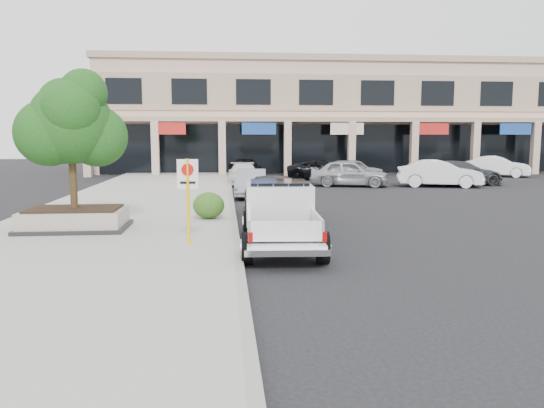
# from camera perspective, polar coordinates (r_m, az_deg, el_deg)

# --- Properties ---
(ground) EXTENTS (120.00, 120.00, 0.00)m
(ground) POSITION_cam_1_polar(r_m,az_deg,el_deg) (14.00, 2.65, -5.23)
(ground) COLOR black
(ground) RESTS_ON ground
(sidewalk) EXTENTS (8.00, 52.00, 0.15)m
(sidewalk) POSITION_cam_1_polar(r_m,az_deg,el_deg) (20.09, -15.53, -1.43)
(sidewalk) COLOR gray
(sidewalk) RESTS_ON ground
(curb) EXTENTS (0.20, 52.00, 0.15)m
(curb) POSITION_cam_1_polar(r_m,az_deg,el_deg) (19.76, -4.18, -1.32)
(curb) COLOR gray
(curb) RESTS_ON ground
(strip_mall) EXTENTS (40.55, 12.43, 9.50)m
(strip_mall) POSITION_cam_1_polar(r_m,az_deg,el_deg) (48.51, 6.66, 9.30)
(strip_mall) COLOR tan
(strip_mall) RESTS_ON ground
(planter) EXTENTS (3.20, 2.20, 0.68)m
(planter) POSITION_cam_1_polar(r_m,az_deg,el_deg) (17.62, -20.42, -1.51)
(planter) COLOR black
(planter) RESTS_ON sidewalk
(planter_tree) EXTENTS (2.90, 2.55, 4.00)m
(planter_tree) POSITION_cam_1_polar(r_m,az_deg,el_deg) (17.55, -20.30, 8.09)
(planter_tree) COLOR black
(planter_tree) RESTS_ON planter
(no_parking_sign) EXTENTS (0.55, 0.09, 2.30)m
(no_parking_sign) POSITION_cam_1_polar(r_m,az_deg,el_deg) (14.09, -9.03, 1.50)
(no_parking_sign) COLOR yellow
(no_parking_sign) RESTS_ON sidewalk
(hedge) EXTENTS (1.10, 0.99, 0.93)m
(hedge) POSITION_cam_1_polar(r_m,az_deg,el_deg) (18.74, -6.82, -0.15)
(hedge) COLOR #214513
(hedge) RESTS_ON sidewalk
(pickup_truck) EXTENTS (2.34, 5.69, 1.76)m
(pickup_truck) POSITION_cam_1_polar(r_m,az_deg,el_deg) (14.41, 0.95, -1.30)
(pickup_truck) COLOR white
(pickup_truck) RESTS_ON ground
(curb_car_a) EXTENTS (2.45, 5.06, 1.66)m
(curb_car_a) POSITION_cam_1_polar(r_m,az_deg,el_deg) (19.60, 0.47, 0.86)
(curb_car_a) COLOR #2A2C2F
(curb_car_a) RESTS_ON ground
(curb_car_b) EXTENTS (1.79, 4.29, 1.38)m
(curb_car_b) POSITION_cam_1_polar(r_m,az_deg,el_deg) (26.66, -2.25, 2.26)
(curb_car_b) COLOR #94969B
(curb_car_b) RESTS_ON ground
(curb_car_c) EXTENTS (1.86, 4.58, 1.33)m
(curb_car_c) POSITION_cam_1_polar(r_m,az_deg,el_deg) (33.77, -3.08, 3.28)
(curb_car_c) COLOR silver
(curb_car_c) RESTS_ON ground
(curb_car_d) EXTENTS (2.47, 4.93, 1.34)m
(curb_car_d) POSITION_cam_1_polar(r_m,az_deg,el_deg) (39.19, -2.85, 3.85)
(curb_car_d) COLOR black
(curb_car_d) RESTS_ON ground
(lot_car_a) EXTENTS (5.08, 3.13, 1.61)m
(lot_car_a) POSITION_cam_1_polar(r_m,az_deg,el_deg) (32.48, 8.33, 3.31)
(lot_car_a) COLOR #9C9FA4
(lot_car_a) RESTS_ON ground
(lot_car_b) EXTENTS (5.18, 2.92, 1.62)m
(lot_car_b) POSITION_cam_1_polar(r_m,az_deg,el_deg) (33.37, 17.56, 3.15)
(lot_car_b) COLOR silver
(lot_car_b) RESTS_ON ground
(lot_car_c) EXTENTS (5.31, 2.33, 1.52)m
(lot_car_c) POSITION_cam_1_polar(r_m,az_deg,el_deg) (35.02, 19.58, 3.17)
(lot_car_c) COLOR #313436
(lot_car_c) RESTS_ON ground
(lot_car_d) EXTENTS (5.26, 3.04, 1.38)m
(lot_car_d) POSITION_cam_1_polar(r_m,az_deg,el_deg) (37.40, 5.42, 3.69)
(lot_car_d) COLOR black
(lot_car_d) RESTS_ON ground
(lot_car_e) EXTENTS (4.74, 3.04, 1.50)m
(lot_car_e) POSITION_cam_1_polar(r_m,az_deg,el_deg) (36.93, 8.64, 3.69)
(lot_car_e) COLOR #909497
(lot_car_e) RESTS_ON ground
(lot_car_f) EXTENTS (4.87, 3.76, 1.54)m
(lot_car_f) POSITION_cam_1_polar(r_m,az_deg,el_deg) (43.33, 23.04, 3.75)
(lot_car_f) COLOR white
(lot_car_f) RESTS_ON ground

